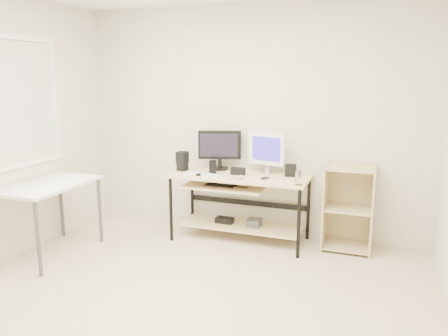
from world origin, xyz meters
name	(u,v)px	position (x,y,z in m)	size (l,w,h in m)	color
room	(155,143)	(-0.14, 0.04, 1.32)	(4.01, 4.01, 2.62)	beige
desk	(238,193)	(-0.03, 1.66, 0.54)	(1.50, 0.65, 0.75)	beige
side_table	(49,191)	(-1.68, 0.60, 0.67)	(0.60, 1.00, 0.75)	white
shelf_unit	(349,207)	(1.15, 1.82, 0.45)	(0.50, 0.40, 0.90)	tan
black_monitor	(220,147)	(-0.31, 1.84, 1.01)	(0.48, 0.20, 0.45)	black
white_imac	(267,150)	(0.25, 1.81, 1.02)	(0.43, 0.15, 0.46)	silver
keyboard	(204,174)	(-0.37, 1.50, 0.76)	(0.42, 0.12, 0.01)	white
mouse	(241,177)	(0.06, 1.47, 0.77)	(0.07, 0.11, 0.04)	#AFAFB4
center_speaker	(238,171)	(-0.02, 1.64, 0.79)	(0.15, 0.07, 0.08)	black
speaker_left	(182,161)	(-0.68, 1.63, 0.87)	(0.13, 0.13, 0.22)	black
speaker_right	(291,170)	(0.53, 1.77, 0.81)	(0.11, 0.11, 0.13)	black
audio_controller	(213,167)	(-0.30, 1.60, 0.82)	(0.07, 0.05, 0.15)	black
volume_puck	(198,175)	(-0.41, 1.45, 0.76)	(0.06, 0.06, 0.02)	black
smartphone	(265,178)	(0.31, 1.57, 0.75)	(0.06, 0.12, 0.01)	black
coaster	(298,185)	(0.69, 1.40, 0.75)	(0.09, 0.09, 0.01)	#AF7F4F
drinking_glass	(299,178)	(0.69, 1.40, 0.82)	(0.07, 0.07, 0.13)	white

